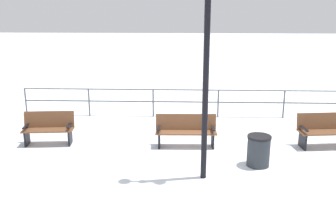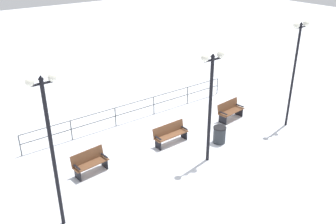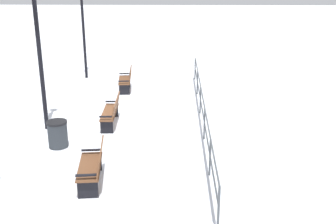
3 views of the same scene
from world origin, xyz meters
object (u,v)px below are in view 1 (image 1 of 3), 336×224
at_px(bench_third, 326,130).
at_px(lamppost_middle, 207,39).
at_px(trash_bin, 258,151).
at_px(bench_nearest, 49,128).
at_px(bench_second, 186,130).

distance_m(bench_third, lamppost_middle, 4.90).
bearing_deg(trash_bin, bench_third, 123.87).
bearing_deg(bench_nearest, trash_bin, 71.41).
xyz_separation_m(bench_nearest, bench_third, (-0.08, 7.77, 0.01)).
distance_m(bench_second, lamppost_middle, 3.39).
relative_size(bench_second, bench_third, 1.07).
xyz_separation_m(bench_nearest, trash_bin, (1.33, 5.67, -0.07)).
bearing_deg(lamppost_middle, trash_bin, 118.06).
relative_size(bench_second, lamppost_middle, 0.37).
bearing_deg(bench_nearest, bench_second, 84.08).
bearing_deg(bench_second, trash_bin, 52.28).
distance_m(bench_nearest, lamppost_middle, 5.47).
relative_size(bench_nearest, bench_third, 0.91).
height_order(bench_nearest, bench_second, bench_nearest).
distance_m(bench_nearest, trash_bin, 5.82).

